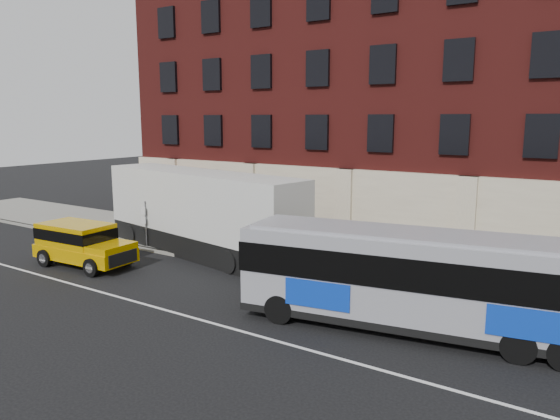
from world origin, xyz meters
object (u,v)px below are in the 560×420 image
Objects in this scene: yellow_suv at (81,242)px; shipping_container at (201,214)px; sign_pole at (145,222)px; city_bus at (425,279)px.

yellow_suv is 5.65m from shipping_container.
sign_pole is 15.56m from city_bus.
city_bus is 12.74m from shipping_container.
sign_pole is at bearing 86.67° from yellow_suv.
shipping_container is at bearing 15.30° from sign_pole.
city_bus is 0.95× the size of shipping_container.
city_bus is 2.33× the size of yellow_suv.
shipping_container is (3.28, 4.51, 0.92)m from yellow_suv.
yellow_suv is (-0.21, -3.67, -0.34)m from sign_pole.
shipping_container reaches higher than yellow_suv.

